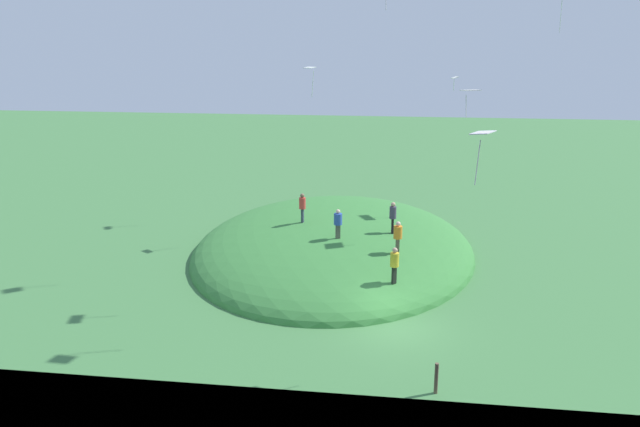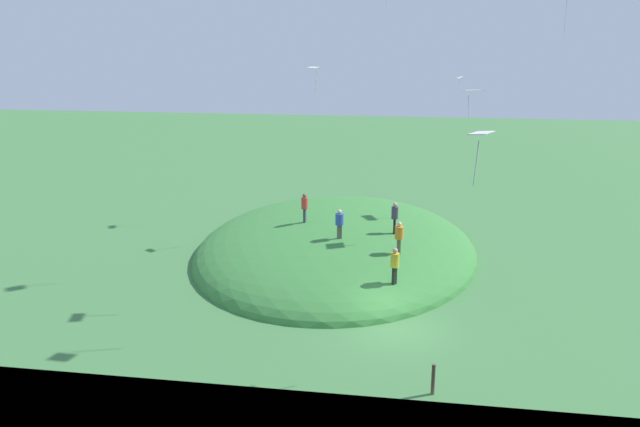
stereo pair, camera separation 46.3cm
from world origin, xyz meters
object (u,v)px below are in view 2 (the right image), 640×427
Objects in this scene: person_watching_kites at (340,221)px; mooring_post at (433,379)px; person_with_child at (395,261)px; kite_0 at (481,136)px; person_on_hilltop at (399,234)px; kite_3 at (313,70)px; kite_9 at (460,79)px; person_near_shore at (305,204)px; person_walking_path at (395,214)px; kite_7 at (473,92)px.

mooring_post is (-11.87, -4.86, -2.37)m from person_watching_kites.
person_with_child is 0.89× the size of kite_0.
person_on_hilltop is at bearing 42.07° from person_with_child.
person_on_hilltop reaches higher than person_with_child.
kite_0 is at bearing -150.78° from kite_3.
person_watching_kites is 19.07m from kite_9.
person_on_hilltop is 0.86× the size of kite_0.
person_near_shore is at bearing 83.58° from person_with_child.
person_near_shore is 1.45× the size of mooring_post.
kite_3 is (3.83, 0.08, 7.46)m from person_near_shore.
person_with_child is 5.83m from person_walking_path.
person_with_child is 1.23× the size of kite_7.
kite_3 is at bearing 21.80° from mooring_post.
person_with_child is 5.23m from person_watching_kites.
kite_7 is (-0.36, -9.17, 6.63)m from person_near_shore.
kite_3 is 22.07m from mooring_post.
kite_0 is (-5.01, -3.08, 6.81)m from person_with_child.
kite_7 is at bearing -114.38° from kite_3.
mooring_post is (-7.76, -1.71, -1.66)m from person_with_child.
kite_7 is (2.20, -6.81, 6.79)m from person_watching_kites.
kite_9 is (20.56, -3.85, 7.34)m from person_with_child.
kite_3 reaches higher than kite_0.
kite_0 is at bearing -132.74° from person_near_shore.
person_on_hilltop is 8.58m from kite_7.
kite_3 is at bearing 90.52° from person_watching_kites.
mooring_post is at bearing -158.20° from kite_3.
person_near_shore reaches higher than person_on_hilltop.
person_with_child reaches higher than mooring_post.
kite_9 reaches higher than person_watching_kites.
person_near_shore is at bearing 112.37° from person_watching_kites.
person_on_hilltop is 1.46× the size of mooring_post.
kite_9 is (14.79, -4.09, 6.59)m from person_walking_path.
person_walking_path is at bearing -88.68° from person_near_shore.
person_near_shore reaches higher than person_walking_path.
person_with_child is at bearing 31.57° from kite_0.
kite_9 is at bearing -1.74° from kite_0.
person_with_child is 1.00× the size of person_walking_path.
kite_9 is at bearing 33.34° from person_with_child.
kite_7 is at bearing 88.99° from person_walking_path.
kite_9 is (14.25, -0.20, -0.17)m from kite_7.
kite_0 reaches higher than person_with_child.
kite_0 is at bearing -26.46° from mooring_post.
kite_7 is 14.26m from kite_9.
kite_7 is (3.32, -3.55, 7.07)m from person_on_hilltop.
person_on_hilltop is (-3.68, -5.62, -0.44)m from person_near_shore.
kite_3 is 10.19m from kite_7.
kite_9 is at bearing -43.21° from kite_3.
person_watching_kites is at bearing -127.20° from person_on_hilltop.
person_near_shore is 11.32m from kite_7.
person_watching_kites reaches higher than person_with_child.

